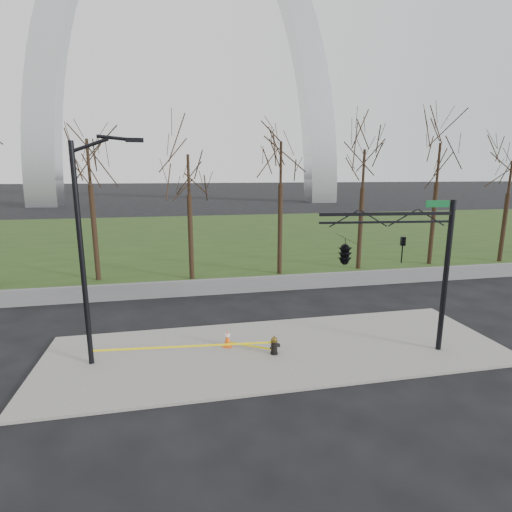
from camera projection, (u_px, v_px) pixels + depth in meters
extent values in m
plane|color=black|center=(278.00, 351.00, 15.66)|extent=(500.00, 500.00, 0.00)
cube|color=gray|center=(278.00, 350.00, 15.65)|extent=(18.00, 6.00, 0.10)
cube|color=#253C16|center=(210.00, 235.00, 44.39)|extent=(120.00, 40.00, 0.06)
cube|color=#59595B|center=(244.00, 285.00, 23.23)|extent=(60.00, 0.30, 0.90)
cylinder|color=black|center=(274.00, 353.00, 15.21)|extent=(0.30, 0.30, 0.05)
cylinder|color=black|center=(274.00, 347.00, 15.16)|extent=(0.23, 0.23, 0.52)
cylinder|color=black|center=(278.00, 345.00, 15.24)|extent=(0.21, 0.19, 0.14)
cylinder|color=black|center=(271.00, 348.00, 15.09)|extent=(0.11, 0.11, 0.09)
cylinder|color=brown|center=(274.00, 341.00, 15.10)|extent=(0.26, 0.26, 0.05)
ellipsoid|color=brown|center=(274.00, 339.00, 15.09)|extent=(0.24, 0.24, 0.18)
cylinder|color=brown|center=(274.00, 337.00, 15.07)|extent=(0.05, 0.05, 0.07)
cube|color=#F3560C|center=(228.00, 346.00, 15.87)|extent=(0.46, 0.46, 0.04)
cone|color=#F3560C|center=(227.00, 338.00, 15.80)|extent=(0.27, 0.27, 0.65)
cylinder|color=white|center=(227.00, 335.00, 15.78)|extent=(0.21, 0.21, 0.10)
cylinder|color=black|center=(82.00, 260.00, 13.66)|extent=(0.18, 0.18, 8.00)
cylinder|color=black|center=(89.00, 145.00, 13.00)|extent=(1.27, 0.22, 0.56)
cylinder|color=black|center=(116.00, 138.00, 13.18)|extent=(1.21, 0.21, 0.22)
cube|color=black|center=(134.00, 140.00, 13.35)|extent=(0.61, 0.26, 0.14)
cylinder|color=black|center=(445.00, 279.00, 15.02)|extent=(0.20, 0.20, 6.00)
cube|color=black|center=(387.00, 214.00, 14.27)|extent=(4.98, 0.66, 0.12)
cube|color=black|center=(386.00, 222.00, 14.33)|extent=(4.98, 0.62, 0.08)
cube|color=#0C5926|center=(438.00, 204.00, 14.37)|extent=(0.90, 0.14, 0.25)
imported|color=black|center=(403.00, 250.00, 14.62)|extent=(0.18, 0.22, 1.00)
imported|color=black|center=(345.00, 251.00, 14.42)|extent=(0.80, 2.53, 1.00)
cube|color=yellow|center=(185.00, 346.00, 14.75)|extent=(6.77, 0.62, 0.08)
cube|color=yellow|center=(250.00, 346.00, 15.51)|extent=(1.68, 1.04, 0.08)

